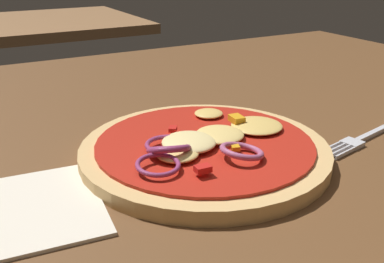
{
  "coord_description": "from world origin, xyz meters",
  "views": [
    {
      "loc": [
        -0.2,
        -0.3,
        0.21
      ],
      "look_at": [
        -0.0,
        0.05,
        0.05
      ],
      "focal_mm": 41.81,
      "sensor_mm": 36.0,
      "label": 1
    }
  ],
  "objects": [
    {
      "name": "dining_table",
      "position": [
        0.0,
        0.0,
        0.01
      ],
      "size": [
        1.22,
        1.03,
        0.03
      ],
      "color": "brown",
      "rests_on": "ground"
    },
    {
      "name": "fork",
      "position": [
        0.18,
        -0.01,
        0.03
      ],
      "size": [
        0.18,
        0.05,
        0.0
      ],
      "color": "silver",
      "rests_on": "dining_table"
    },
    {
      "name": "pizza",
      "position": [
        -0.0,
        0.03,
        0.04
      ],
      "size": [
        0.23,
        0.23,
        0.03
      ],
      "color": "tan",
      "rests_on": "dining_table"
    }
  ]
}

